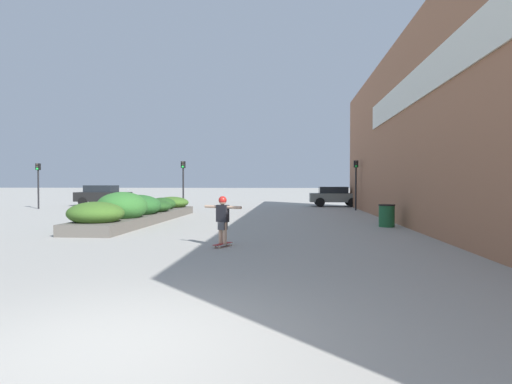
{
  "coord_description": "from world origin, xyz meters",
  "views": [
    {
      "loc": [
        1.91,
        -4.1,
        1.75
      ],
      "look_at": [
        0.01,
        17.58,
        1.28
      ],
      "focal_mm": 28.0,
      "sensor_mm": 36.0,
      "label": 1
    }
  ],
  "objects_px": {
    "traffic_light_left": "(183,176)",
    "traffic_light_far_left": "(38,177)",
    "car_leftmost": "(103,195)",
    "traffic_light_right": "(356,176)",
    "skateboarder": "(223,215)",
    "skateboard": "(223,244)",
    "car_center_left": "(335,196)",
    "trash_bin": "(387,216)"
  },
  "relations": [
    {
      "from": "skateboard",
      "to": "traffic_light_right",
      "type": "height_order",
      "value": "traffic_light_right"
    },
    {
      "from": "trash_bin",
      "to": "car_leftmost",
      "type": "relative_size",
      "value": 0.22
    },
    {
      "from": "skateboarder",
      "to": "traffic_light_far_left",
      "type": "relative_size",
      "value": 0.42
    },
    {
      "from": "skateboarder",
      "to": "car_leftmost",
      "type": "distance_m",
      "value": 23.3
    },
    {
      "from": "traffic_light_left",
      "to": "traffic_light_far_left",
      "type": "xyz_separation_m",
      "value": [
        -9.99,
        -0.6,
        -0.08
      ]
    },
    {
      "from": "skateboarder",
      "to": "traffic_light_right",
      "type": "distance_m",
      "value": 16.61
    },
    {
      "from": "skateboard",
      "to": "traffic_light_right",
      "type": "xyz_separation_m",
      "value": [
        6.07,
        15.41,
        2.15
      ]
    },
    {
      "from": "car_leftmost",
      "to": "car_center_left",
      "type": "xyz_separation_m",
      "value": [
        18.09,
        0.45,
        -0.04
      ]
    },
    {
      "from": "skateboarder",
      "to": "car_center_left",
      "type": "height_order",
      "value": "car_center_left"
    },
    {
      "from": "car_leftmost",
      "to": "car_center_left",
      "type": "bearing_deg",
      "value": 91.44
    },
    {
      "from": "traffic_light_right",
      "to": "skateboarder",
      "type": "bearing_deg",
      "value": -111.49
    },
    {
      "from": "trash_bin",
      "to": "traffic_light_right",
      "type": "bearing_deg",
      "value": 87.96
    },
    {
      "from": "car_center_left",
      "to": "traffic_light_far_left",
      "type": "xyz_separation_m",
      "value": [
        -20.6,
        -4.75,
        1.36
      ]
    },
    {
      "from": "trash_bin",
      "to": "traffic_light_far_left",
      "type": "distance_m",
      "value": 23.24
    },
    {
      "from": "car_leftmost",
      "to": "skateboard",
      "type": "bearing_deg",
      "value": 33.62
    },
    {
      "from": "car_leftmost",
      "to": "traffic_light_right",
      "type": "height_order",
      "value": "traffic_light_right"
    },
    {
      "from": "skateboarder",
      "to": "traffic_light_left",
      "type": "xyz_separation_m",
      "value": [
        -5.42,
        15.71,
        1.35
      ]
    },
    {
      "from": "skateboard",
      "to": "car_leftmost",
      "type": "height_order",
      "value": "car_leftmost"
    },
    {
      "from": "skateboarder",
      "to": "traffic_light_far_left",
      "type": "xyz_separation_m",
      "value": [
        -15.41,
        15.11,
        1.27
      ]
    },
    {
      "from": "skateboarder",
      "to": "trash_bin",
      "type": "distance_m",
      "value": 7.99
    },
    {
      "from": "car_leftmost",
      "to": "traffic_light_far_left",
      "type": "xyz_separation_m",
      "value": [
        -2.51,
        -4.3,
        1.32
      ]
    },
    {
      "from": "trash_bin",
      "to": "car_center_left",
      "type": "distance_m",
      "value": 14.3
    },
    {
      "from": "skateboarder",
      "to": "traffic_light_right",
      "type": "height_order",
      "value": "traffic_light_right"
    },
    {
      "from": "traffic_light_left",
      "to": "traffic_light_far_left",
      "type": "distance_m",
      "value": 10.01
    },
    {
      "from": "traffic_light_left",
      "to": "traffic_light_far_left",
      "type": "height_order",
      "value": "traffic_light_left"
    },
    {
      "from": "skateboard",
      "to": "traffic_light_left",
      "type": "distance_m",
      "value": 16.75
    },
    {
      "from": "trash_bin",
      "to": "car_leftmost",
      "type": "xyz_separation_m",
      "value": [
        -18.61,
        13.83,
        0.38
      ]
    },
    {
      "from": "traffic_light_right",
      "to": "traffic_light_far_left",
      "type": "distance_m",
      "value": 21.48
    },
    {
      "from": "trash_bin",
      "to": "car_leftmost",
      "type": "bearing_deg",
      "value": 143.39
    },
    {
      "from": "trash_bin",
      "to": "traffic_light_left",
      "type": "xyz_separation_m",
      "value": [
        -11.13,
        10.13,
        1.78
      ]
    },
    {
      "from": "trash_bin",
      "to": "traffic_light_right",
      "type": "distance_m",
      "value": 10.0
    },
    {
      "from": "skateboard",
      "to": "traffic_light_left",
      "type": "height_order",
      "value": "traffic_light_left"
    },
    {
      "from": "traffic_light_left",
      "to": "car_leftmost",
      "type": "bearing_deg",
      "value": 153.7
    },
    {
      "from": "skateboarder",
      "to": "traffic_light_far_left",
      "type": "bearing_deg",
      "value": 162.21
    },
    {
      "from": "skateboarder",
      "to": "traffic_light_left",
      "type": "distance_m",
      "value": 16.67
    },
    {
      "from": "car_center_left",
      "to": "skateboarder",
      "type": "bearing_deg",
      "value": -14.65
    },
    {
      "from": "traffic_light_far_left",
      "to": "traffic_light_left",
      "type": "bearing_deg",
      "value": 3.44
    },
    {
      "from": "car_center_left",
      "to": "traffic_light_right",
      "type": "distance_m",
      "value": 4.75
    },
    {
      "from": "car_leftmost",
      "to": "traffic_light_far_left",
      "type": "relative_size",
      "value": 1.29
    },
    {
      "from": "skateboarder",
      "to": "traffic_light_right",
      "type": "relative_size",
      "value": 0.4
    },
    {
      "from": "skateboard",
      "to": "car_leftmost",
      "type": "xyz_separation_m",
      "value": [
        -12.9,
        19.4,
        0.77
      ]
    },
    {
      "from": "trash_bin",
      "to": "car_center_left",
      "type": "height_order",
      "value": "car_center_left"
    }
  ]
}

